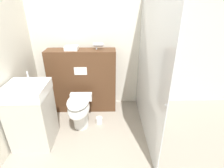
{
  "coord_description": "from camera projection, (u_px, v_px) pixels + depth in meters",
  "views": [
    {
      "loc": [
        0.03,
        -1.37,
        1.97
      ],
      "look_at": [
        0.08,
        1.11,
        0.77
      ],
      "focal_mm": 28.0,
      "sensor_mm": 36.0,
      "label": 1
    }
  ],
  "objects": [
    {
      "name": "hair_drier",
      "position": [
        99.0,
        45.0,
        3.02
      ],
      "size": [
        0.19,
        0.08,
        0.12
      ],
      "color": "#B7B7BC",
      "rests_on": "partition_panel"
    },
    {
      "name": "partition_panel",
      "position": [
        83.0,
        81.0,
        3.28
      ],
      "size": [
        1.23,
        0.33,
        1.19
      ],
      "color": "#51331E",
      "rests_on": "ground_plane"
    },
    {
      "name": "shower_glass",
      "position": [
        149.0,
        70.0,
        2.5
      ],
      "size": [
        0.04,
        1.78,
        2.12
      ],
      "color": "silver",
      "rests_on": "ground_plane"
    },
    {
      "name": "folded_towel",
      "position": [
        71.0,
        48.0,
        3.0
      ],
      "size": [
        0.22,
        0.18,
        0.07
      ],
      "color": "white",
      "rests_on": "partition_panel"
    },
    {
      "name": "toilet",
      "position": [
        79.0,
        110.0,
        2.83
      ],
      "size": [
        0.37,
        0.63,
        0.57
      ],
      "color": "white",
      "rests_on": "ground_plane"
    },
    {
      "name": "wall_back",
      "position": [
        107.0,
        43.0,
        3.24
      ],
      "size": [
        8.0,
        0.06,
        2.5
      ],
      "color": "silver",
      "rests_on": "ground_plane"
    },
    {
      "name": "spare_toilet_roll",
      "position": [
        99.0,
        120.0,
        3.07
      ],
      "size": [
        0.11,
        0.11,
        0.12
      ],
      "color": "white",
      "rests_on": "ground_plane"
    },
    {
      "name": "sink_vanity",
      "position": [
        32.0,
        115.0,
        2.51
      ],
      "size": [
        0.55,
        0.53,
        1.09
      ],
      "color": "beige",
      "rests_on": "ground_plane"
    }
  ]
}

